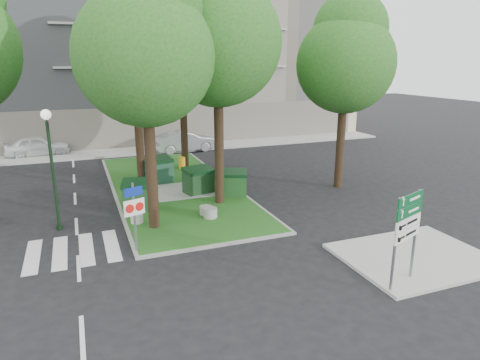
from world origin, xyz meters
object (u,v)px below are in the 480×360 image
tree_median_near_right (219,29)px  bollard_mid (210,213)px  dumpster_c (198,180)px  directional_sign (407,225)px  street_lamp (51,156)px  dumpster_b (157,170)px  car_white (38,146)px  tree_median_mid (135,54)px  traffic_sign_pole (134,208)px  tree_street_right (347,54)px  dumpster_d (233,183)px  litter_bin (182,163)px  car_silver (185,141)px  bollard_right (206,210)px  bollard_left (137,218)px  dumpster_a (139,195)px  tree_median_far (182,32)px  tree_median_near_left (146,43)px

tree_median_near_right → bollard_mid: size_ratio=19.19×
dumpster_c → bollard_mid: (-0.53, -3.72, -0.43)m
directional_sign → street_lamp: bearing=117.8°
dumpster_b → car_white: (-6.68, 10.44, -0.07)m
tree_median_mid → traffic_sign_pole: size_ratio=3.82×
tree_street_right → dumpster_d: 8.72m
tree_street_right → bollard_mid: tree_street_right is taller
tree_median_mid → dumpster_d: size_ratio=5.98×
tree_median_mid → dumpster_b: tree_median_mid is taller
litter_bin → car_silver: car_silver is taller
directional_sign → dumpster_d: bearing=78.8°
bollard_right → bollard_mid: bearing=-80.9°
tree_median_near_right → tree_median_mid: tree_median_near_right is taller
bollard_left → bollard_mid: (3.05, -0.53, 0.02)m
tree_street_right → car_white: bearing=137.7°
bollard_right → bollard_mid: 0.45m
dumpster_c → bollard_right: dumpster_c is taller
tree_median_mid → street_lamp: 7.75m
dumpster_d → directional_sign: 10.42m
tree_median_near_right → bollard_mid: tree_median_near_right is taller
dumpster_a → litter_bin: dumpster_a is taller
tree_median_far → traffic_sign_pole: (-4.79, -11.54, -6.64)m
dumpster_a → litter_bin: (3.60, 6.72, -0.30)m
dumpster_d → traffic_sign_pole: traffic_sign_pole is taller
dumpster_b → directional_sign: bearing=-84.4°
dumpster_b → dumpster_a: bearing=-124.5°
tree_median_far → traffic_sign_pole: 14.15m
tree_median_near_right → directional_sign: size_ratio=4.01×
dumpster_d → directional_sign: bearing=-58.3°
traffic_sign_pole → bollard_right: bearing=17.6°
tree_median_near_right → directional_sign: bearing=-74.5°
bollard_left → traffic_sign_pole: size_ratio=0.20×
dumpster_b → street_lamp: (-5.02, -5.20, 2.26)m
tree_median_near_right → dumpster_b: size_ratio=6.41×
tree_median_near_right → dumpster_c: (-0.61, 1.83, -7.22)m
dumpster_b → directional_sign: size_ratio=0.63×
bollard_mid → car_white: size_ratio=0.14×
traffic_sign_pole → directional_sign: directional_sign is taller
street_lamp → traffic_sign_pole: street_lamp is taller
tree_street_right → dumpster_b: size_ratio=5.63×
dumpster_c → traffic_sign_pole: size_ratio=0.63×
traffic_sign_pole → tree_median_near_left: bearing=42.0°
bollard_mid → directional_sign: directional_sign is taller
tree_median_near_left → tree_median_far: tree_median_far is taller
tree_street_right → dumpster_d: size_ratio=6.03×
dumpster_d → dumpster_b: bearing=152.3°
bollard_mid → bollard_left: bearing=170.1°
tree_median_near_left → car_white: (-5.39, 16.94, -6.57)m
bollard_left → bollard_right: bollard_right is taller
tree_street_right → street_lamp: size_ratio=2.06×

